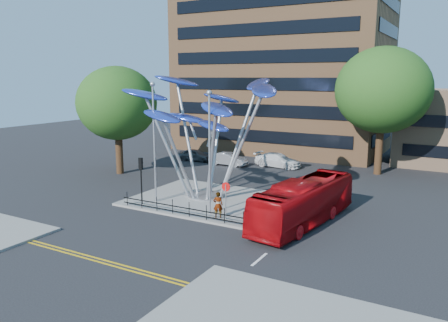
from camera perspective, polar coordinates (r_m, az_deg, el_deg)
The scene contains 18 objects.
ground at distance 27.84m, azimuth -5.96°, elevation -8.59°, with size 120.00×120.00×0.00m, color black.
traffic_island at distance 33.12m, azimuth -1.37°, elevation -5.20°, with size 12.00×9.00×0.15m, color slate.
double_yellow_near at distance 23.55m, azimuth -14.62°, elevation -12.62°, with size 40.00×0.12×0.01m, color gold.
double_yellow_far at distance 23.36m, azimuth -15.14°, elevation -12.85°, with size 40.00×0.12×0.01m, color gold.
brick_tower at distance 57.71m, azimuth 7.89°, elevation 16.53°, with size 25.00×15.00×30.00m, color #8F623E.
tree_right at distance 43.97m, azimuth 20.04°, elevation 8.67°, with size 8.80×8.80×12.11m.
tree_left at distance 42.96m, azimuth -13.80°, elevation 7.31°, with size 7.60×7.60×10.32m.
leaf_sculpture at distance 33.04m, azimuth -2.42°, elevation 6.75°, with size 12.72×9.54×9.51m.
street_lamp_left at distance 31.99m, azimuth -9.13°, elevation 3.76°, with size 0.36×0.36×8.80m.
street_lamp_right at distance 28.78m, azimuth -1.90°, elevation 2.57°, with size 0.36×0.36×8.30m.
traffic_light_island at distance 32.00m, azimuth -10.80°, elevation -1.28°, with size 0.28×0.18×3.42m.
no_entry_sign_island at distance 28.30m, azimuth 0.24°, elevation -4.35°, with size 0.60×0.10×2.45m.
pedestrian_railing_front at distance 29.53m, azimuth -5.67°, elevation -6.31°, with size 10.00×0.06×1.00m.
red_bus at distance 28.35m, azimuth 10.39°, elevation -5.31°, with size 2.41×10.29×2.87m, color #9D070B.
pedestrian at distance 28.78m, azimuth -0.79°, elevation -5.74°, with size 0.64×0.42×1.74m, color gray.
parked_car_left at distance 49.08m, azimuth -3.78°, elevation 0.80°, with size 1.57×3.90×1.33m, color #45484D.
parked_car_mid at distance 46.39m, azimuth 0.57°, elevation 0.26°, with size 1.46×4.18×1.38m, color #9EA0A5.
parked_car_right at distance 45.91m, azimuth 7.03°, elevation 0.10°, with size 2.01×4.94×1.43m, color silver.
Camera 1 is at (15.28, -21.34, 9.28)m, focal length 35.00 mm.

